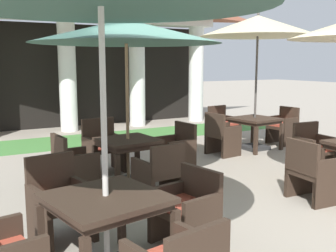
% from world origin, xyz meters
% --- Properties ---
extents(ground_plane, '(60.00, 60.00, 0.00)m').
position_xyz_m(ground_plane, '(0.00, 0.00, 0.00)').
color(ground_plane, '#9E9384').
extents(background_pavilion, '(9.68, 2.84, 4.64)m').
position_xyz_m(background_pavilion, '(-0.00, 7.16, 3.52)').
color(background_pavilion, white).
rests_on(background_pavilion, ground).
extents(lawn_strip, '(11.48, 1.73, 0.01)m').
position_xyz_m(lawn_strip, '(0.00, 5.53, 0.00)').
color(lawn_strip, '#47843D').
rests_on(lawn_strip, ground).
extents(patio_table_near_foreground, '(0.92, 0.92, 0.74)m').
position_xyz_m(patio_table_near_foreground, '(-0.54, 1.62, 0.63)').
color(patio_table_near_foreground, '#38281E').
rests_on(patio_table_near_foreground, ground).
extents(patio_umbrella_near_foreground, '(2.90, 2.90, 2.64)m').
position_xyz_m(patio_umbrella_near_foreground, '(-0.54, 1.62, 2.38)').
color(patio_umbrella_near_foreground, '#2D2D2D').
rests_on(patio_umbrella_near_foreground, ground).
extents(patio_chair_near_foreground_north, '(0.68, 0.61, 0.94)m').
position_xyz_m(patio_chair_near_foreground_north, '(-0.62, 2.53, 0.43)').
color(patio_chair_near_foreground_north, '#38281E').
rests_on(patio_chair_near_foreground_north, ground).
extents(patio_chair_near_foreground_west, '(0.59, 0.62, 0.90)m').
position_xyz_m(patio_chair_near_foreground_west, '(-1.44, 1.53, 0.42)').
color(patio_chair_near_foreground_west, '#38281E').
rests_on(patio_chair_near_foreground_west, ground).
extents(patio_chair_near_foreground_south, '(0.61, 0.62, 0.83)m').
position_xyz_m(patio_chair_near_foreground_south, '(-0.45, 0.72, 0.38)').
color(patio_chair_near_foreground_south, '#38281E').
rests_on(patio_chair_near_foreground_south, ground).
extents(patio_chair_near_foreground_east, '(0.63, 0.64, 0.90)m').
position_xyz_m(patio_chair_near_foreground_east, '(0.37, 1.70, 0.41)').
color(patio_chair_near_foreground_east, '#38281E').
rests_on(patio_chair_near_foreground_east, ground).
extents(patio_table_mid_left, '(1.01, 1.01, 0.71)m').
position_xyz_m(patio_table_mid_left, '(2.98, 2.69, 0.61)').
color(patio_table_mid_left, '#38281E').
rests_on(patio_table_mid_left, ground).
extents(patio_umbrella_mid_left, '(2.51, 2.51, 2.98)m').
position_xyz_m(patio_umbrella_mid_left, '(2.98, 2.69, 2.68)').
color(patio_umbrella_mid_left, '#2D2D2D').
rests_on(patio_umbrella_mid_left, ground).
extents(patio_chair_mid_left_west, '(0.59, 0.65, 0.90)m').
position_xyz_m(patio_chair_mid_left_west, '(1.98, 2.56, 0.41)').
color(patio_chair_mid_left_west, '#38281E').
rests_on(patio_chair_mid_left_west, ground).
extents(patio_chair_mid_left_north, '(0.64, 0.65, 0.87)m').
position_xyz_m(patio_chair_mid_left_north, '(2.85, 3.69, 0.40)').
color(patio_chair_mid_left_north, '#38281E').
rests_on(patio_chair_mid_left_north, ground).
extents(patio_chair_mid_left_east, '(0.60, 0.62, 0.87)m').
position_xyz_m(patio_chair_mid_left_east, '(3.98, 2.82, 0.41)').
color(patio_chair_mid_left_east, '#38281E').
rests_on(patio_chair_mid_left_east, ground).
extents(patio_chair_mid_right_west, '(0.57, 0.64, 0.88)m').
position_xyz_m(patio_chair_mid_right_west, '(1.40, -0.35, 0.41)').
color(patio_chair_mid_right_west, '#38281E').
rests_on(patio_chair_mid_right_west, ground).
extents(patio_chair_mid_right_north, '(0.59, 0.53, 0.89)m').
position_xyz_m(patio_chair_mid_right_north, '(2.50, 0.62, 0.41)').
color(patio_chair_mid_right_north, '#38281E').
rests_on(patio_chair_mid_right_north, ground).
extents(patio_table_far_back, '(1.12, 1.12, 0.76)m').
position_xyz_m(patio_table_far_back, '(-1.81, -0.87, 0.66)').
color(patio_table_far_back, '#38281E').
rests_on(patio_table_far_back, ground).
extents(patio_chair_far_back_north, '(0.67, 0.68, 0.92)m').
position_xyz_m(patio_chair_far_back_north, '(-1.99, 0.10, 0.41)').
color(patio_chair_far_back_north, '#38281E').
rests_on(patio_chair_far_back_north, ground).
extents(patio_chair_far_back_east, '(0.63, 0.70, 0.81)m').
position_xyz_m(patio_chair_far_back_east, '(-0.85, -0.69, 0.39)').
color(patio_chair_far_back_east, '#38281E').
rests_on(patio_chair_far_back_east, ground).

